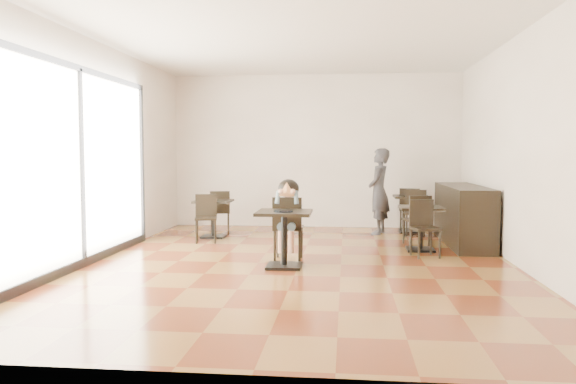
# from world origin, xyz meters

# --- Properties ---
(floor) EXTENTS (6.00, 8.00, 0.01)m
(floor) POSITION_xyz_m (0.00, 0.00, 0.00)
(floor) COLOR brown
(floor) RESTS_ON ground
(ceiling) EXTENTS (6.00, 8.00, 0.01)m
(ceiling) POSITION_xyz_m (0.00, 0.00, 3.20)
(ceiling) COLOR white
(ceiling) RESTS_ON floor
(wall_back) EXTENTS (6.00, 0.01, 3.20)m
(wall_back) POSITION_xyz_m (0.00, 4.00, 1.60)
(wall_back) COLOR white
(wall_back) RESTS_ON floor
(wall_front) EXTENTS (6.00, 0.01, 3.20)m
(wall_front) POSITION_xyz_m (0.00, -4.00, 1.60)
(wall_front) COLOR white
(wall_front) RESTS_ON floor
(wall_left) EXTENTS (0.01, 8.00, 3.20)m
(wall_left) POSITION_xyz_m (-3.00, 0.00, 1.60)
(wall_left) COLOR white
(wall_left) RESTS_ON floor
(wall_right) EXTENTS (0.01, 8.00, 3.20)m
(wall_right) POSITION_xyz_m (3.00, 0.00, 1.60)
(wall_right) COLOR white
(wall_right) RESTS_ON floor
(storefront_window) EXTENTS (0.04, 4.50, 2.60)m
(storefront_window) POSITION_xyz_m (-2.97, -0.50, 1.40)
(storefront_window) COLOR white
(storefront_window) RESTS_ON floor
(child_table) EXTENTS (0.73, 0.73, 0.78)m
(child_table) POSITION_xyz_m (-0.18, -0.28, 0.39)
(child_table) COLOR black
(child_table) RESTS_ON floor
(child_chair) EXTENTS (0.42, 0.42, 0.93)m
(child_chair) POSITION_xyz_m (-0.18, 0.27, 0.47)
(child_chair) COLOR black
(child_chair) RESTS_ON floor
(child) EXTENTS (0.42, 0.59, 1.17)m
(child) POSITION_xyz_m (-0.18, 0.27, 0.59)
(child) COLOR slate
(child) RESTS_ON child_chair
(plate) EXTENTS (0.26, 0.26, 0.02)m
(plate) POSITION_xyz_m (-0.18, -0.38, 0.78)
(plate) COLOR black
(plate) RESTS_ON child_table
(pizza_slice) EXTENTS (0.27, 0.21, 0.06)m
(pizza_slice) POSITION_xyz_m (-0.18, 0.08, 1.02)
(pizza_slice) COLOR #D8BF7C
(pizza_slice) RESTS_ON child
(adult_patron) EXTENTS (0.52, 0.68, 1.65)m
(adult_patron) POSITION_xyz_m (1.28, 3.06, 0.83)
(adult_patron) COLOR #38373D
(adult_patron) RESTS_ON floor
(cafe_table_mid) EXTENTS (0.81, 0.81, 0.71)m
(cafe_table_mid) POSITION_xyz_m (1.84, 1.26, 0.35)
(cafe_table_mid) COLOR black
(cafe_table_mid) RESTS_ON floor
(cafe_table_left) EXTENTS (0.78, 0.78, 0.69)m
(cafe_table_left) POSITION_xyz_m (-1.79, 2.28, 0.35)
(cafe_table_left) COLOR black
(cafe_table_left) RESTS_ON floor
(cafe_table_back) EXTENTS (0.82, 0.82, 0.72)m
(cafe_table_back) POSITION_xyz_m (1.93, 3.36, 0.36)
(cafe_table_back) COLOR black
(cafe_table_back) RESTS_ON floor
(chair_mid_a) EXTENTS (0.47, 0.47, 0.85)m
(chair_mid_a) POSITION_xyz_m (1.84, 1.81, 0.43)
(chair_mid_a) COLOR black
(chair_mid_a) RESTS_ON floor
(chair_mid_b) EXTENTS (0.47, 0.47, 0.85)m
(chair_mid_b) POSITION_xyz_m (1.84, 0.71, 0.43)
(chair_mid_b) COLOR black
(chair_mid_b) RESTS_ON floor
(chair_left_a) EXTENTS (0.45, 0.45, 0.83)m
(chair_left_a) POSITION_xyz_m (-1.79, 2.83, 0.42)
(chair_left_a) COLOR black
(chair_left_a) RESTS_ON floor
(chair_left_b) EXTENTS (0.45, 0.45, 0.83)m
(chair_left_b) POSITION_xyz_m (-1.79, 1.73, 0.42)
(chair_left_b) COLOR black
(chair_left_b) RESTS_ON floor
(chair_back_a) EXTENTS (0.47, 0.47, 0.87)m
(chair_back_a) POSITION_xyz_m (1.93, 3.50, 0.43)
(chair_back_a) COLOR black
(chair_back_a) RESTS_ON floor
(chair_back_b) EXTENTS (0.47, 0.47, 0.87)m
(chair_back_b) POSITION_xyz_m (1.93, 2.81, 0.43)
(chair_back_b) COLOR black
(chair_back_b) RESTS_ON floor
(service_counter) EXTENTS (0.60, 2.40, 1.00)m
(service_counter) POSITION_xyz_m (2.65, 2.00, 0.50)
(service_counter) COLOR black
(service_counter) RESTS_ON floor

